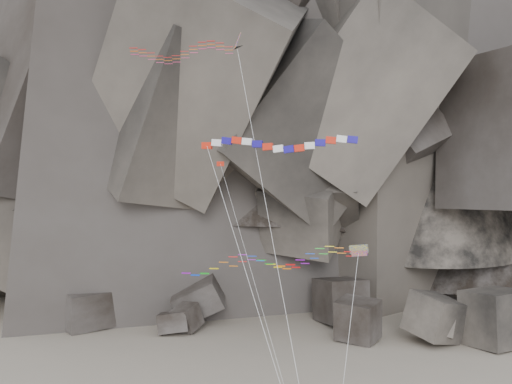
{
  "coord_description": "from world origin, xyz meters",
  "views": [
    {
      "loc": [
        1.33,
        -42.34,
        19.77
      ],
      "look_at": [
        0.54,
        6.0,
        19.26
      ],
      "focal_mm": 40.0,
      "sensor_mm": 36.0,
      "label": 1
    }
  ],
  "objects_px": {
    "parafoil_kite": "(264,260)",
    "banner_kite": "(278,145)",
    "pennant_kite": "(235,217)",
    "delta_kite": "(178,51)"
  },
  "relations": [
    {
      "from": "parafoil_kite",
      "to": "banner_kite",
      "type": "bearing_deg",
      "value": -54.39
    },
    {
      "from": "banner_kite",
      "to": "pennant_kite",
      "type": "relative_size",
      "value": 1.08
    },
    {
      "from": "parafoil_kite",
      "to": "pennant_kite",
      "type": "xyz_separation_m",
      "value": [
        -2.19,
        -1.36,
        3.48
      ]
    },
    {
      "from": "delta_kite",
      "to": "parafoil_kite",
      "type": "bearing_deg",
      "value": -22.05
    },
    {
      "from": "banner_kite",
      "to": "delta_kite",
      "type": "bearing_deg",
      "value": 154.6
    },
    {
      "from": "banner_kite",
      "to": "pennant_kite",
      "type": "height_order",
      "value": "banner_kite"
    },
    {
      "from": "parafoil_kite",
      "to": "delta_kite",
      "type": "bearing_deg",
      "value": -173.57
    },
    {
      "from": "delta_kite",
      "to": "banner_kite",
      "type": "height_order",
      "value": "delta_kite"
    },
    {
      "from": "pennant_kite",
      "to": "banner_kite",
      "type": "bearing_deg",
      "value": -42.42
    },
    {
      "from": "delta_kite",
      "to": "parafoil_kite",
      "type": "height_order",
      "value": "delta_kite"
    }
  ]
}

